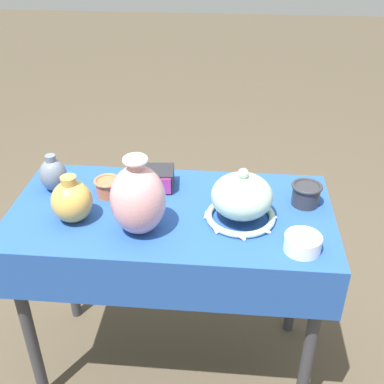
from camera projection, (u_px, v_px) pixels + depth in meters
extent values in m
plane|color=#4C4233|center=(175.00, 359.00, 2.07)|extent=(14.00, 14.00, 0.00)
cylinder|color=#38383D|center=(29.00, 330.00, 1.72)|extent=(0.04, 0.04, 0.74)
cylinder|color=#38383D|center=(309.00, 350.00, 1.65)|extent=(0.04, 0.04, 0.74)
cylinder|color=#38383D|center=(67.00, 253.00, 2.09)|extent=(0.04, 0.04, 0.74)
cylinder|color=#38383D|center=(297.00, 266.00, 2.02)|extent=(0.04, 0.04, 0.74)
cube|color=#38383D|center=(171.00, 214.00, 1.67)|extent=(1.09, 0.54, 0.03)
cube|color=#234C9E|center=(171.00, 210.00, 1.66)|extent=(1.11, 0.56, 0.01)
cube|color=#234C9E|center=(160.00, 286.00, 1.47)|extent=(1.11, 0.01, 0.19)
ellipsoid|color=#D19399|center=(138.00, 200.00, 1.49)|extent=(0.17, 0.17, 0.23)
cylinder|color=#D19399|center=(136.00, 164.00, 1.43)|extent=(0.05, 0.05, 0.03)
torus|color=white|center=(135.00, 160.00, 1.42)|extent=(0.08, 0.08, 0.02)
torus|color=#A8CCB7|center=(241.00, 216.00, 1.60)|extent=(0.23, 0.23, 0.02)
ellipsoid|color=#A8CCB7|center=(242.00, 196.00, 1.56)|extent=(0.20, 0.20, 0.14)
sphere|color=#A8CCB7|center=(243.00, 174.00, 1.52)|extent=(0.04, 0.04, 0.04)
cone|color=white|center=(276.00, 218.00, 1.59)|extent=(0.01, 0.03, 0.03)
cone|color=white|center=(264.00, 204.00, 1.67)|extent=(0.03, 0.03, 0.03)
cone|color=white|center=(241.00, 197.00, 1.70)|extent=(0.03, 0.01, 0.03)
cone|color=white|center=(217.00, 201.00, 1.68)|extent=(0.03, 0.03, 0.03)
cone|color=white|center=(206.00, 214.00, 1.61)|extent=(0.01, 0.03, 0.03)
cone|color=white|center=(215.00, 229.00, 1.54)|extent=(0.03, 0.03, 0.03)
cone|color=white|center=(240.00, 237.00, 1.50)|extent=(0.03, 0.01, 0.03)
cone|color=white|center=(266.00, 232.00, 1.53)|extent=(0.03, 0.03, 0.03)
cube|color=#232328|center=(155.00, 178.00, 1.76)|extent=(0.14, 0.12, 0.07)
cube|color=#B23384|center=(154.00, 186.00, 1.71)|extent=(0.12, 0.02, 0.06)
cylinder|color=white|center=(303.00, 243.00, 1.45)|extent=(0.11, 0.11, 0.05)
cylinder|color=#BC6642|center=(108.00, 188.00, 1.72)|extent=(0.08, 0.08, 0.06)
torus|color=#BC6642|center=(107.00, 181.00, 1.70)|extent=(0.10, 0.10, 0.01)
ellipsoid|color=gold|center=(72.00, 201.00, 1.57)|extent=(0.13, 0.13, 0.14)
cylinder|color=gold|center=(69.00, 180.00, 1.53)|extent=(0.05, 0.05, 0.02)
ellipsoid|color=slate|center=(53.00, 175.00, 1.74)|extent=(0.10, 0.10, 0.12)
cylinder|color=slate|center=(50.00, 158.00, 1.70)|extent=(0.04, 0.04, 0.02)
cylinder|color=#2D2D33|center=(306.00, 195.00, 1.67)|extent=(0.09, 0.09, 0.07)
torus|color=#2D2D33|center=(307.00, 186.00, 1.65)|extent=(0.11, 0.11, 0.01)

